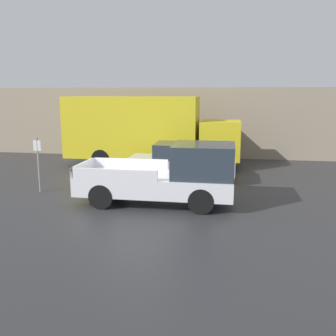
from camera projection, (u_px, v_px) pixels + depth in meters
The scene contains 6 objects.
ground_plane at pixel (136, 203), 12.94m from camera, with size 60.00×60.00×0.00m, color #2D2D30.
building_wall at pixel (176, 123), 22.02m from camera, with size 28.00×0.15×4.07m.
pickup_truck at pixel (171, 176), 12.74m from camera, with size 5.30×2.11×2.10m.
car at pixel (182, 162), 16.26m from camera, with size 4.60×1.98×1.63m.
delivery_truck at pixel (145, 129), 19.42m from camera, with size 8.97×2.38×3.58m.
parking_sign at pixel (38, 162), 14.20m from camera, with size 0.30×0.07×2.11m.
Camera 1 is at (3.15, -12.09, 3.75)m, focal length 40.00 mm.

